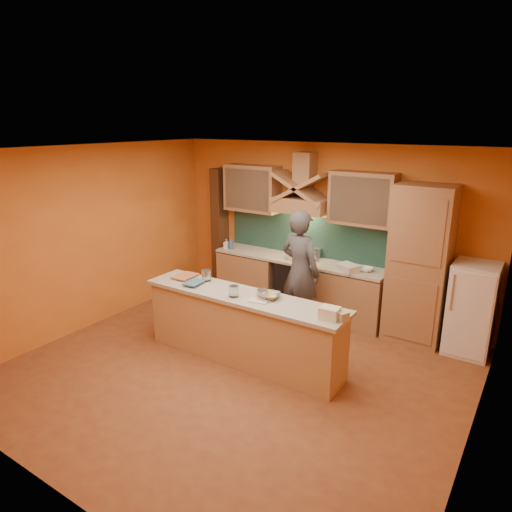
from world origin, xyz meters
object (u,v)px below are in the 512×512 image
Objects in this scene: person at (300,271)px; kitchen_scale at (262,295)px; mixing_bowl at (269,296)px; fridge at (472,309)px; stove at (297,285)px.

person is 14.79× the size of kitchen_scale.
person reaches higher than mixing_bowl.
person is 6.54× the size of mixing_bowl.
stove is at bearing 180.00° from fridge.
fridge is 2.83m from mixing_bowl.
stove is 7.09× the size of kitchen_scale.
person is at bearing 90.03° from kitchen_scale.
fridge is 4.53× the size of mixing_bowl.
person is (-2.33, -0.62, 0.29)m from fridge.
stove is 0.87m from person.
kitchen_scale is at bearing -75.40° from stove.
mixing_bowl is at bearing 111.19° from person.
fridge is at bearing 0.00° from stove.
person is 1.28m from kitchen_scale.
kitchen_scale reaches higher than mixing_bowl.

